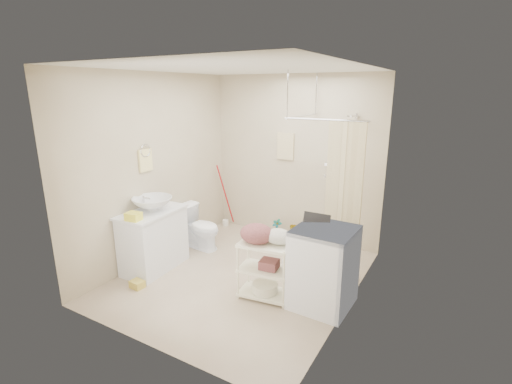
# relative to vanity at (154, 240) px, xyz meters

# --- Properties ---
(floor) EXTENTS (3.20, 3.20, 0.00)m
(floor) POSITION_rel_vanity_xyz_m (1.16, 0.37, -0.41)
(floor) COLOR #BEAA8E
(floor) RESTS_ON ground
(ceiling) EXTENTS (2.80, 3.20, 0.04)m
(ceiling) POSITION_rel_vanity_xyz_m (1.16, 0.37, 2.19)
(ceiling) COLOR silver
(ceiling) RESTS_ON ground
(wall_back) EXTENTS (2.80, 0.04, 2.60)m
(wall_back) POSITION_rel_vanity_xyz_m (1.16, 1.97, 0.89)
(wall_back) COLOR beige
(wall_back) RESTS_ON ground
(wall_front) EXTENTS (2.80, 0.04, 2.60)m
(wall_front) POSITION_rel_vanity_xyz_m (1.16, -1.23, 0.89)
(wall_front) COLOR beige
(wall_front) RESTS_ON ground
(wall_left) EXTENTS (0.04, 3.20, 2.60)m
(wall_left) POSITION_rel_vanity_xyz_m (-0.24, 0.37, 0.89)
(wall_left) COLOR beige
(wall_left) RESTS_ON ground
(wall_right) EXTENTS (0.04, 3.20, 2.60)m
(wall_right) POSITION_rel_vanity_xyz_m (2.56, 0.37, 0.89)
(wall_right) COLOR beige
(wall_right) RESTS_ON ground
(vanity) EXTENTS (0.58, 0.96, 0.82)m
(vanity) POSITION_rel_vanity_xyz_m (0.00, 0.00, 0.00)
(vanity) COLOR silver
(vanity) RESTS_ON ground
(sink) EXTENTS (0.62, 0.62, 0.18)m
(sink) POSITION_rel_vanity_xyz_m (-0.00, 0.03, 0.50)
(sink) COLOR silver
(sink) RESTS_ON vanity
(counter_basket) EXTENTS (0.19, 0.16, 0.10)m
(counter_basket) POSITION_rel_vanity_xyz_m (0.08, -0.37, 0.46)
(counter_basket) COLOR yellow
(counter_basket) RESTS_ON vanity
(floor_basket) EXTENTS (0.25, 0.20, 0.13)m
(floor_basket) POSITION_rel_vanity_xyz_m (0.19, -0.51, -0.34)
(floor_basket) COLOR gold
(floor_basket) RESTS_ON ground
(toilet) EXTENTS (0.69, 0.43, 0.67)m
(toilet) POSITION_rel_vanity_xyz_m (0.12, 0.85, -0.07)
(toilet) COLOR white
(toilet) RESTS_ON ground
(mop) EXTENTS (0.13, 0.13, 1.11)m
(mop) POSITION_rel_vanity_xyz_m (-0.09, 1.83, 0.15)
(mop) COLOR #A0070C
(mop) RESTS_ON ground
(potted_plant_a) EXTENTS (0.19, 0.14, 0.33)m
(potted_plant_a) POSITION_rel_vanity_xyz_m (0.99, 1.75, -0.24)
(potted_plant_a) COLOR #9B4D38
(potted_plant_a) RESTS_ON ground
(potted_plant_b) EXTENTS (0.19, 0.17, 0.29)m
(potted_plant_b) POSITION_rel_vanity_xyz_m (1.24, 1.83, -0.26)
(potted_plant_b) COLOR #9A562F
(potted_plant_b) RESTS_ON ground
(hanging_towel) EXTENTS (0.28, 0.03, 0.42)m
(hanging_towel) POSITION_rel_vanity_xyz_m (1.01, 1.95, 1.09)
(hanging_towel) COLOR beige
(hanging_towel) RESTS_ON wall_back
(towel_ring) EXTENTS (0.04, 0.22, 0.34)m
(towel_ring) POSITION_rel_vanity_xyz_m (-0.22, 0.17, 1.06)
(towel_ring) COLOR #FEED94
(towel_ring) RESTS_ON wall_left
(tp_holder) EXTENTS (0.08, 0.12, 0.14)m
(tp_holder) POSITION_rel_vanity_xyz_m (-0.20, 0.42, 0.31)
(tp_holder) COLOR white
(tp_holder) RESTS_ON wall_left
(shower) EXTENTS (1.10, 1.10, 2.10)m
(shower) POSITION_rel_vanity_xyz_m (2.01, 1.42, 0.64)
(shower) COLOR silver
(shower) RESTS_ON ground
(shampoo_bottle_a) EXTENTS (0.12, 0.12, 0.26)m
(shampoo_bottle_a) POSITION_rel_vanity_xyz_m (1.81, 1.91, 1.04)
(shampoo_bottle_a) COLOR white
(shampoo_bottle_a) RESTS_ON shower
(shampoo_bottle_b) EXTENTS (0.08, 0.08, 0.17)m
(shampoo_bottle_b) POSITION_rel_vanity_xyz_m (1.91, 1.89, 0.99)
(shampoo_bottle_b) COLOR #344792
(shampoo_bottle_b) RESTS_ON shower
(washing_machine) EXTENTS (0.65, 0.67, 0.92)m
(washing_machine) POSITION_rel_vanity_xyz_m (2.30, 0.28, 0.05)
(washing_machine) COLOR white
(washing_machine) RESTS_ON ground
(laundry_rack) EXTENTS (0.64, 0.42, 0.82)m
(laundry_rack) POSITION_rel_vanity_xyz_m (1.66, 0.09, 0.00)
(laundry_rack) COLOR white
(laundry_rack) RESTS_ON ground
(ironing_board) EXTENTS (0.31, 0.21, 1.07)m
(ironing_board) POSITION_rel_vanity_xyz_m (2.14, 0.30, 0.12)
(ironing_board) COLOR black
(ironing_board) RESTS_ON ground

